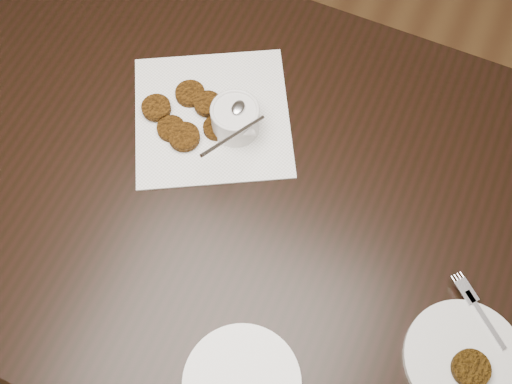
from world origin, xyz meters
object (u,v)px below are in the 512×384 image
table (245,256)px  plate_empty (242,383)px  sauce_ramekin (235,109)px  napkin (212,116)px  plate_with_patty (466,359)px

table → plate_empty: plate_empty is taller
sauce_ramekin → table: bearing=-60.2°
napkin → plate_with_patty: size_ratio=1.51×
table → plate_with_patty: plate_with_patty is taller
plate_with_patty → napkin: bearing=156.3°
plate_empty → table: bearing=114.8°
napkin → sauce_ramekin: size_ratio=2.35×
napkin → plate_with_patty: plate_with_patty is taller
sauce_ramekin → plate_with_patty: size_ratio=0.64×
plate_empty → sauce_ramekin: bearing=116.1°
table → napkin: size_ratio=4.92×
napkin → plate_empty: bearing=-58.8°
napkin → plate_empty: 0.53m
napkin → table: bearing=-44.9°
sauce_ramekin → plate_with_patty: bearing=-25.4°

